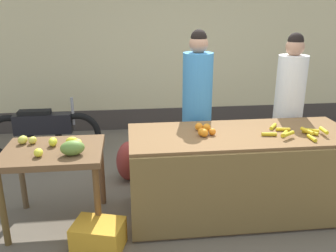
# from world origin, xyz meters

# --- Properties ---
(ground_plane) EXTENTS (24.00, 24.00, 0.00)m
(ground_plane) POSITION_xyz_m (0.00, 0.00, 0.00)
(ground_plane) COLOR #665B4C
(market_wall_back) EXTENTS (9.69, 0.23, 3.08)m
(market_wall_back) POSITION_xyz_m (0.00, 2.95, 1.51)
(market_wall_back) COLOR beige
(market_wall_back) RESTS_ON ground
(fruit_stall_counter) EXTENTS (2.25, 0.88, 0.89)m
(fruit_stall_counter) POSITION_xyz_m (0.38, -0.01, 0.44)
(fruit_stall_counter) COLOR brown
(fruit_stall_counter) RESTS_ON ground
(side_table_wooden) EXTENTS (0.94, 0.74, 0.80)m
(side_table_wooden) POSITION_xyz_m (-1.47, 0.00, 0.69)
(side_table_wooden) COLOR brown
(side_table_wooden) RESTS_ON ground
(banana_bunch_pile) EXTENTS (0.64, 0.51, 0.07)m
(banana_bunch_pile) POSITION_xyz_m (0.89, -0.11, 0.92)
(banana_bunch_pile) COLOR yellow
(banana_bunch_pile) RESTS_ON fruit_stall_counter
(orange_pile) EXTENTS (0.18, 0.27, 0.08)m
(orange_pile) POSITION_xyz_m (-0.00, 0.01, 0.93)
(orange_pile) COLOR orange
(orange_pile) RESTS_ON fruit_stall_counter
(mango_papaya_pile) EXTENTS (0.71, 0.49, 0.14)m
(mango_papaya_pile) POSITION_xyz_m (-1.37, -0.05, 0.85)
(mango_papaya_pile) COLOR yellow
(mango_papaya_pile) RESTS_ON side_table_wooden
(vendor_woman_blue_shirt) EXTENTS (0.34, 0.34, 1.85)m
(vendor_woman_blue_shirt) POSITION_xyz_m (0.05, 0.68, 0.94)
(vendor_woman_blue_shirt) COLOR #33333D
(vendor_woman_blue_shirt) RESTS_ON ground
(vendor_woman_white_shirt) EXTENTS (0.34, 0.34, 1.81)m
(vendor_woman_white_shirt) POSITION_xyz_m (1.16, 0.66, 0.91)
(vendor_woman_white_shirt) COLOR #33333D
(vendor_woman_white_shirt) RESTS_ON ground
(parked_motorcycle) EXTENTS (1.60, 0.18, 0.88)m
(parked_motorcycle) POSITION_xyz_m (-1.95, 1.74, 0.40)
(parked_motorcycle) COLOR black
(parked_motorcycle) RESTS_ON ground
(produce_crate) EXTENTS (0.51, 0.43, 0.26)m
(produce_crate) POSITION_xyz_m (-1.05, -0.48, 0.13)
(produce_crate) COLOR gold
(produce_crate) RESTS_ON ground
(produce_sack) EXTENTS (0.45, 0.47, 0.51)m
(produce_sack) POSITION_xyz_m (-0.75, 0.87, 0.25)
(produce_sack) COLOR maroon
(produce_sack) RESTS_ON ground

